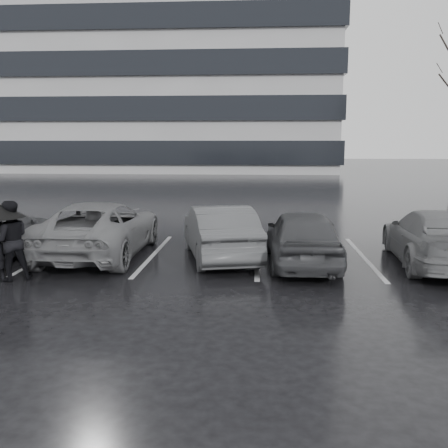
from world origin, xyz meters
The scene contains 9 objects.
ground centered at (0.00, 0.00, 0.00)m, with size 160.00×160.00×0.00m, color black.
office_building centered at (-22.00, 48.00, 14.34)m, with size 61.00×26.00×29.00m.
car_main centered at (1.70, 1.62, 0.70)m, with size 1.65×4.11×1.40m, color black.
car_west_a centered at (-0.39, 2.17, 0.70)m, with size 1.48×4.25×1.40m, color #2C2C2F.
car_west_b centered at (-3.61, 2.33, 0.72)m, with size 2.40×5.20×1.44m, color #4C4C4F.
car_east centered at (4.96, 1.82, 0.69)m, with size 1.94×4.76×1.38m, color #4C4C4F.
pedestrian_right centered at (-4.79, -0.22, 0.88)m, with size 0.85×0.67×1.76m, color black.
umbrella centered at (-4.88, -0.34, 1.54)m, with size 0.99×0.99×1.69m.
stall_stripes centered at (-0.80, 2.50, 0.00)m, with size 19.72×5.00×0.00m.
Camera 1 is at (0.60, -10.52, 3.01)m, focal length 40.00 mm.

